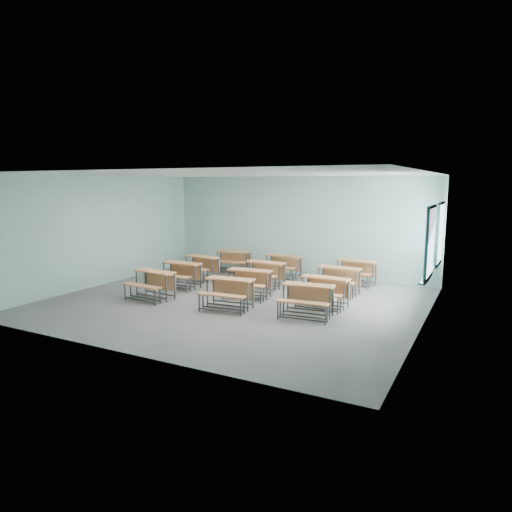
# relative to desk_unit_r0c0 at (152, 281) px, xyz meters

# --- Properties ---
(room) EXTENTS (9.04, 8.04, 3.24)m
(room) POSITION_rel_desk_unit_r0c0_xyz_m (2.12, 0.81, 1.11)
(room) COLOR slate
(room) RESTS_ON ground
(desk_unit_r0c0) EXTENTS (1.24, 0.89, 0.73)m
(desk_unit_r0c0) POSITION_rel_desk_unit_r0c0_xyz_m (0.00, 0.00, 0.00)
(desk_unit_r0c0) COLOR #C17645
(desk_unit_r0c0) RESTS_ON ground
(desk_unit_r0c1) EXTENTS (1.23, 0.88, 0.73)m
(desk_unit_r0c1) POSITION_rel_desk_unit_r0c0_xyz_m (2.22, 0.10, 0.00)
(desk_unit_r0c1) COLOR #C17645
(desk_unit_r0c1) RESTS_ON ground
(desk_unit_r0c2) EXTENTS (1.24, 0.90, 0.73)m
(desk_unit_r0c2) POSITION_rel_desk_unit_r0c0_xyz_m (4.13, 0.35, 0.00)
(desk_unit_r0c2) COLOR #C17645
(desk_unit_r0c2) RESTS_ON ground
(desk_unit_r1c0) EXTENTS (1.17, 0.79, 0.73)m
(desk_unit_r1c0) POSITION_rel_desk_unit_r0c0_xyz_m (-0.13, 1.36, 0.00)
(desk_unit_r1c0) COLOR #C17645
(desk_unit_r1c0) RESTS_ON ground
(desk_unit_r1c1) EXTENTS (1.22, 0.88, 0.73)m
(desk_unit_r1c1) POSITION_rel_desk_unit_r0c0_xyz_m (2.13, 1.29, 0.00)
(desk_unit_r1c1) COLOR #C17645
(desk_unit_r1c1) RESTS_ON ground
(desk_unit_r1c2) EXTENTS (1.20, 0.83, 0.73)m
(desk_unit_r1c2) POSITION_rel_desk_unit_r0c0_xyz_m (4.20, 1.28, 0.00)
(desk_unit_r1c2) COLOR #C17645
(desk_unit_r1c2) RESTS_ON ground
(desk_unit_r2c0) EXTENTS (1.25, 0.91, 0.73)m
(desk_unit_r2c0) POSITION_rel_desk_unit_r0c0_xyz_m (-0.30, 2.60, 0.00)
(desk_unit_r2c0) COLOR #C17645
(desk_unit_r2c0) RESTS_ON ground
(desk_unit_r2c1) EXTENTS (1.21, 0.85, 0.73)m
(desk_unit_r2c1) POSITION_rel_desk_unit_r0c0_xyz_m (1.93, 2.58, 0.00)
(desk_unit_r2c1) COLOR #C17645
(desk_unit_r2c1) RESTS_ON ground
(desk_unit_r2c2) EXTENTS (1.21, 0.86, 0.73)m
(desk_unit_r2c2) POSITION_rel_desk_unit_r0c0_xyz_m (4.09, 2.73, 0.00)
(desk_unit_r2c2) COLOR #C17645
(desk_unit_r2c2) RESTS_ON ground
(desk_unit_r3c0) EXTENTS (1.26, 0.93, 0.73)m
(desk_unit_r3c0) POSITION_rel_desk_unit_r0c0_xyz_m (0.00, 4.07, 0.00)
(desk_unit_r3c0) COLOR #C17645
(desk_unit_r3c0) RESTS_ON ground
(desk_unit_r3c1) EXTENTS (1.22, 0.87, 0.73)m
(desk_unit_r3c1) POSITION_rel_desk_unit_r0c0_xyz_m (1.90, 3.95, 0.00)
(desk_unit_r3c1) COLOR #C17645
(desk_unit_r3c1) RESTS_ON ground
(desk_unit_r3c2) EXTENTS (1.23, 0.89, 0.73)m
(desk_unit_r3c2) POSITION_rel_desk_unit_r0c0_xyz_m (4.21, 4.07, 0.00)
(desk_unit_r3c2) COLOR #C17645
(desk_unit_r3c2) RESTS_ON ground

